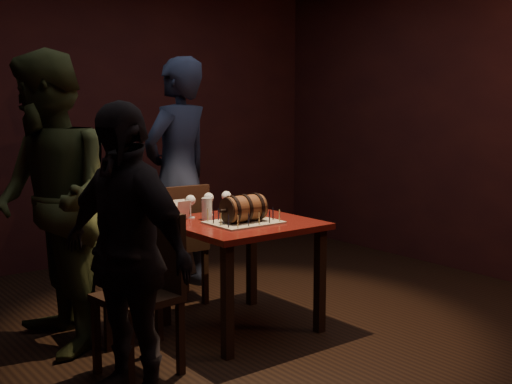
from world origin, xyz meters
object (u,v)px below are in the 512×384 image
at_px(wine_glass_right, 226,197).
at_px(person_back, 178,175).
at_px(pint_of_ale, 207,209).
at_px(wine_glass_mid, 209,199).
at_px(pub_table, 241,237).
at_px(wine_glass_left, 190,201).
at_px(barrel_cake, 244,209).
at_px(chair_left_rear, 135,259).
at_px(chair_back, 179,238).
at_px(person_left_front, 124,256).
at_px(person_left_rear, 49,203).
at_px(chair_left_front, 149,283).

bearing_deg(wine_glass_right, person_back, 86.31).
bearing_deg(pint_of_ale, wine_glass_mid, 52.63).
bearing_deg(pub_table, wine_glass_left, 124.12).
bearing_deg(wine_glass_mid, barrel_cake, -88.56).
distance_m(chair_left_rear, person_back, 1.17).
bearing_deg(pint_of_ale, chair_back, 80.44).
distance_m(pub_table, chair_back, 0.72).
relative_size(wine_glass_mid, chair_back, 0.17).
bearing_deg(person_left_front, chair_back, 126.59).
bearing_deg(chair_back, wine_glass_right, -66.97).
bearing_deg(chair_left_rear, barrel_cake, -32.67).
height_order(pint_of_ale, person_left_rear, person_left_rear).
xyz_separation_m(pub_table, barrel_cake, (-0.03, -0.08, 0.21)).
distance_m(wine_glass_left, wine_glass_mid, 0.16).
distance_m(wine_glass_mid, chair_left_front, 1.03).
xyz_separation_m(pub_table, chair_left_front, (-0.83, -0.24, -0.12)).
xyz_separation_m(pub_table, wine_glass_mid, (-0.04, 0.33, 0.23)).
bearing_deg(chair_left_rear, chair_back, 34.72).
bearing_deg(pub_table, pint_of_ale, 129.08).
relative_size(wine_glass_right, chair_left_rear, 0.17).
distance_m(chair_back, person_left_front, 1.64).
xyz_separation_m(barrel_cake, person_back, (0.18, 1.14, 0.10)).
bearing_deg(wine_glass_right, pint_of_ale, -152.75).
relative_size(wine_glass_right, person_back, 0.08).
bearing_deg(wine_glass_mid, person_left_rear, 175.94).
bearing_deg(chair_left_rear, pub_table, -25.99).
relative_size(pub_table, person_back, 0.47).
relative_size(barrel_cake, chair_left_rear, 0.36).
bearing_deg(chair_back, chair_left_front, -129.02).
bearing_deg(person_left_rear, chair_left_front, 30.96).
height_order(pint_of_ale, person_back, person_back).
xyz_separation_m(wine_glass_right, person_left_front, (-1.22, -0.84, -0.09)).
bearing_deg(wine_glass_mid, wine_glass_left, -172.65).
relative_size(barrel_cake, pint_of_ale, 2.20).
height_order(chair_left_front, person_back, person_back).
xyz_separation_m(wine_glass_mid, chair_back, (-0.02, 0.38, -0.34)).
bearing_deg(person_back, chair_left_front, 36.22).
height_order(wine_glass_left, person_back, person_back).
bearing_deg(pub_table, chair_left_rear, 154.01).
relative_size(wine_glass_right, chair_back, 0.17).
distance_m(wine_glass_mid, person_back, 0.77).
height_order(chair_back, person_left_rear, person_left_rear).
relative_size(barrel_cake, person_left_front, 0.21).
distance_m(barrel_cake, person_back, 1.16).
height_order(pub_table, person_back, person_back).
relative_size(chair_left_front, person_back, 0.49).
bearing_deg(wine_glass_right, wine_glass_mid, 176.15).
bearing_deg(pint_of_ale, person_back, 71.10).
bearing_deg(person_left_front, pub_table, 102.43).
relative_size(pub_table, wine_glass_left, 5.59).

